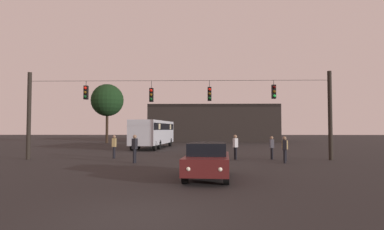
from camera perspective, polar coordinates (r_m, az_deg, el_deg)
The scene contains 12 objects.
ground_plane at distance 32.44m, azimuth -1.30°, elevation -6.19°, with size 168.00×168.00×0.00m, color black.
overhead_signal_span at distance 22.38m, azimuth -2.41°, elevation 1.15°, with size 21.07×0.44×6.08m.
city_bus at distance 36.13m, azimuth -6.76°, elevation -2.83°, with size 3.52×11.19×3.00m.
car_near_right at distance 13.99m, azimuth 2.75°, elevation -7.84°, with size 2.14×4.44×1.52m.
pedestrian_crossing_left at distance 20.48m, azimuth -10.03°, elevation -5.55°, with size 0.33×0.41×1.75m.
pedestrian_crossing_center at distance 22.70m, azimuth 7.62°, elevation -5.33°, with size 0.34×0.42×1.70m.
pedestrian_crossing_right at distance 23.30m, azimuth 13.83°, elevation -5.37°, with size 0.25×0.37×1.60m.
pedestrian_near_bus at distance 24.11m, azimuth -13.51°, elevation -5.18°, with size 0.25×0.37×1.66m.
pedestrian_trailing at distance 22.30m, azimuth 16.00°, elevation -5.54°, with size 0.33×0.41×1.57m.
pedestrian_far_side at distance 20.90m, azimuth 15.95°, elevation -5.61°, with size 0.34×0.41×1.64m.
corner_building at distance 56.84m, azimuth 3.60°, elevation -1.55°, with size 20.78×12.90×6.03m.
tree_left_silhouette at distance 50.75m, azimuth -14.65°, elevation 2.51°, with size 4.87×4.87×8.90m.
Camera 1 is at (1.53, -7.83, 2.11)m, focal length 30.39 mm.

